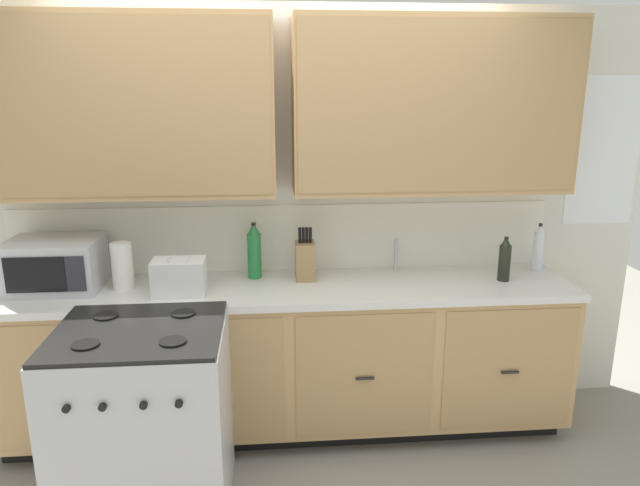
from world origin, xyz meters
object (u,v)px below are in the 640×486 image
object	(u,v)px
toaster	(179,277)
bottle_green	(254,251)
bottle_clear	(538,248)
stove_range	(146,422)
paper_towel_roll	(122,266)
knife_block	(305,260)
bottle_dark	(505,259)
microwave	(55,264)

from	to	relation	value
toaster	bottle_green	xyz separation A→B (m)	(0.40, 0.24, 0.06)
bottle_clear	stove_range	bearing A→B (deg)	-160.73
paper_towel_roll	knife_block	bearing A→B (deg)	4.32
bottle_clear	bottle_green	world-z (taller)	bottle_green
bottle_clear	bottle_green	distance (m)	1.70
paper_towel_roll	bottle_clear	distance (m)	2.43
toaster	bottle_green	size ratio (longest dim) A/B	0.85
bottle_dark	bottle_green	xyz separation A→B (m)	(-1.43, 0.18, 0.03)
bottle_dark	bottle_clear	xyz separation A→B (m)	(0.27, 0.16, 0.02)
toaster	bottle_clear	bearing A→B (deg)	6.28
toaster	knife_block	distance (m)	0.72
paper_towel_roll	bottle_dark	size ratio (longest dim) A/B	1.01
microwave	toaster	size ratio (longest dim) A/B	1.71
paper_towel_roll	bottle_clear	bearing A→B (deg)	2.76
stove_range	bottle_green	bearing A→B (deg)	57.15
bottle_dark	bottle_green	world-z (taller)	bottle_green
knife_block	paper_towel_roll	distance (m)	1.01
paper_towel_roll	bottle_dark	distance (m)	2.15
bottle_green	bottle_clear	bearing A→B (deg)	-0.43
paper_towel_roll	bottle_green	size ratio (longest dim) A/B	0.79
stove_range	knife_block	distance (m)	1.22
microwave	knife_block	distance (m)	1.38
stove_range	bottle_clear	distance (m)	2.41
bottle_green	bottle_dark	bearing A→B (deg)	-7.04
bottle_clear	bottle_green	bearing A→B (deg)	179.57
microwave	bottle_dark	world-z (taller)	microwave
microwave	knife_block	xyz separation A→B (m)	(1.37, 0.05, -0.02)
microwave	bottle_green	xyz separation A→B (m)	(1.08, 0.10, 0.02)
stove_range	microwave	distance (m)	1.06
microwave	bottle_clear	distance (m)	2.79
stove_range	paper_towel_roll	bearing A→B (deg)	107.90
paper_towel_roll	bottle_clear	xyz separation A→B (m)	(2.42, 0.12, 0.01)
toaster	paper_towel_roll	xyz separation A→B (m)	(-0.32, 0.11, 0.03)
knife_block	paper_towel_roll	xyz separation A→B (m)	(-1.01, -0.08, 0.01)
stove_range	toaster	distance (m)	0.77
microwave	paper_towel_roll	world-z (taller)	microwave
stove_range	bottle_dark	world-z (taller)	bottle_dark
paper_towel_roll	bottle_green	xyz separation A→B (m)	(0.72, 0.13, 0.03)
paper_towel_roll	microwave	bearing A→B (deg)	175.96
stove_range	toaster	xyz separation A→B (m)	(0.11, 0.54, 0.53)
stove_range	bottle_green	size ratio (longest dim) A/B	2.89
stove_range	bottle_clear	world-z (taller)	bottle_clear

